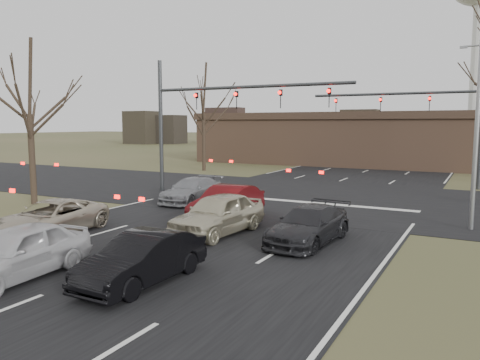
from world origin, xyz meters
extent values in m
plane|color=#404625|center=(0.00, 0.00, 0.00)|extent=(360.00, 360.00, 0.00)
cube|color=black|center=(0.00, 60.00, 0.01)|extent=(14.00, 300.00, 0.02)
cube|color=black|center=(0.00, 15.00, 0.01)|extent=(200.00, 14.00, 0.02)
cube|color=brown|center=(2.00, 38.00, 2.30)|extent=(42.00, 10.00, 4.60)
cube|color=#38281E|center=(2.00, 38.00, 4.95)|extent=(42.40, 10.40, 0.70)
cylinder|color=silver|center=(6.00, 120.00, 17.00)|extent=(3.20, 3.20, 34.00)
cylinder|color=#383A3D|center=(-8.50, 13.00, 4.00)|extent=(0.24, 0.24, 8.00)
cylinder|color=#383A3D|center=(-2.50, 13.00, 6.20)|extent=(12.00, 0.18, 0.18)
imported|color=black|center=(-5.83, 13.00, 5.50)|extent=(0.16, 0.20, 1.00)
imported|color=black|center=(-3.17, 13.00, 5.50)|extent=(0.16, 0.20, 1.00)
imported|color=black|center=(-0.50, 13.00, 5.50)|extent=(0.16, 0.20, 1.00)
imported|color=black|center=(2.17, 13.00, 5.50)|extent=(0.16, 0.20, 1.00)
cylinder|color=#383A3D|center=(3.50, 23.00, 6.20)|extent=(11.00, 0.18, 0.18)
imported|color=black|center=(5.86, 23.00, 5.50)|extent=(0.16, 0.20, 1.00)
imported|color=black|center=(2.71, 23.00, 5.50)|extent=(0.16, 0.20, 1.00)
imported|color=black|center=(-0.43, 23.00, 5.50)|extent=(0.16, 0.20, 1.00)
cylinder|color=gray|center=(9.00, 10.00, 5.00)|extent=(0.18, 0.18, 10.00)
cylinder|color=gray|center=(8.50, 27.00, 9.60)|extent=(2.00, 0.12, 0.12)
cube|color=gray|center=(7.50, 27.00, 9.55)|extent=(0.50, 0.25, 0.15)
cylinder|color=black|center=(-11.50, 6.00, 2.34)|extent=(0.32, 0.32, 4.68)
cylinder|color=black|center=(-13.00, 25.00, 2.61)|extent=(0.32, 0.32, 5.23)
imported|color=#B6AA93|center=(-4.98, 1.60, 0.65)|extent=(2.72, 4.94, 1.31)
imported|color=#B9B9BB|center=(-1.69, -2.29, 0.74)|extent=(2.05, 4.45, 1.48)
imported|color=black|center=(1.58, -1.01, 0.66)|extent=(1.46, 4.05, 1.33)
imported|color=black|center=(4.00, 5.04, 0.64)|extent=(2.13, 4.56, 1.29)
imported|color=gray|center=(-4.47, 10.31, 0.65)|extent=(1.94, 4.53, 1.30)
imported|color=#510B0E|center=(-0.50, 7.15, 0.75)|extent=(1.63, 4.54, 1.49)
imported|color=#BEB79A|center=(0.50, 4.69, 0.78)|extent=(2.19, 4.71, 1.56)
camera|label=1|loc=(9.43, -10.34, 4.19)|focal=35.00mm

